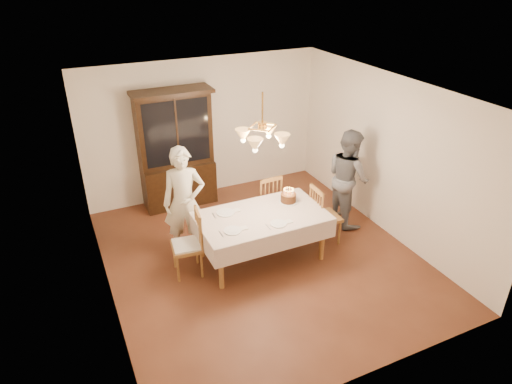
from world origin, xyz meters
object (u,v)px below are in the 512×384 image
elderly_woman (184,202)px  birthday_cake (288,198)px  chair_far_side (266,204)px  dining_table (262,220)px  china_hutch (176,151)px

elderly_woman → birthday_cake: size_ratio=5.83×
chair_far_side → elderly_woman: (-1.44, -0.15, 0.43)m
elderly_woman → dining_table: bearing=-17.8°
dining_table → chair_far_side: bearing=60.0°
dining_table → elderly_woman: elderly_woman is taller
dining_table → china_hutch: (-0.63, 2.25, 0.36)m
china_hutch → birthday_cake: china_hutch is taller
chair_far_side → elderly_woman: size_ratio=0.57×
elderly_woman → birthday_cake: elderly_woman is taller
china_hutch → elderly_woman: 1.65m
china_hutch → birthday_cake: 2.38m
chair_far_side → birthday_cake: 0.73m
birthday_cake → chair_far_side: bearing=98.0°
china_hutch → elderly_woman: bearing=-102.4°
elderly_woman → birthday_cake: bearing=-0.9°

